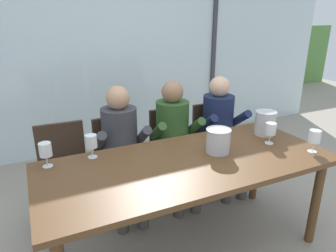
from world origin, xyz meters
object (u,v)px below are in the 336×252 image
object	(u,v)px
chair_right_of_center	(214,137)
wine_glass_near_bucket	(91,142)
chair_center	(173,145)
wine_glass_by_right_taster	(271,130)
ice_bucket_primary	(265,123)
chair_left_of_center	(120,155)
person_olive_shirt	(175,135)
ice_bucket_secondary	(218,140)
wine_glass_by_left_taster	(45,151)
dining_table	(189,171)
chair_near_curtain	(64,166)
person_navy_polo	(221,127)
person_charcoal_jacket	(122,144)
wine_glass_center_pour	(315,137)

from	to	relation	value
chair_right_of_center	wine_glass_near_bucket	distance (m)	1.55
chair_center	wine_glass_by_right_taster	xyz separation A→B (m)	(0.44, -0.88, 0.39)
wine_glass_near_bucket	ice_bucket_primary	bearing A→B (deg)	-6.95
chair_left_of_center	chair_right_of_center	distance (m)	1.07
person_olive_shirt	ice_bucket_secondary	distance (m)	0.72
chair_center	wine_glass_by_left_taster	size ratio (longest dim) A/B	4.98
dining_table	chair_left_of_center	size ratio (longest dim) A/B	2.44
chair_near_curtain	wine_glass_by_left_taster	size ratio (longest dim) A/B	4.98
chair_right_of_center	ice_bucket_primary	size ratio (longest dim) A/B	4.12
dining_table	ice_bucket_secondary	size ratio (longest dim) A/B	11.14
chair_near_curtain	chair_center	distance (m)	1.08
chair_right_of_center	person_navy_polo	bearing A→B (deg)	-97.39
dining_table	chair_near_curtain	size ratio (longest dim) A/B	2.44
person_navy_polo	chair_right_of_center	bearing A→B (deg)	88.22
dining_table	ice_bucket_secondary	distance (m)	0.33
chair_left_of_center	wine_glass_by_left_taster	bearing A→B (deg)	-146.93
person_olive_shirt	chair_center	bearing A→B (deg)	77.19
chair_left_of_center	person_olive_shirt	distance (m)	0.56
person_charcoal_jacket	ice_bucket_primary	xyz separation A→B (m)	(1.13, -0.55, 0.21)
chair_left_of_center	chair_right_of_center	xyz separation A→B (m)	(1.07, 0.00, 0.00)
person_olive_shirt	chair_near_curtain	bearing A→B (deg)	177.02
chair_near_curtain	ice_bucket_primary	xyz separation A→B (m)	(1.62, -0.70, 0.38)
person_olive_shirt	ice_bucket_primary	xyz separation A→B (m)	(0.59, -0.55, 0.21)
wine_glass_near_bucket	wine_glass_center_pour	xyz separation A→B (m)	(1.54, -0.62, 0.00)
chair_left_of_center	person_navy_polo	world-z (taller)	person_navy_polo
wine_glass_by_left_taster	wine_glass_center_pour	world-z (taller)	same
chair_right_of_center	ice_bucket_secondary	bearing A→B (deg)	-124.01
wine_glass_center_pour	wine_glass_by_left_taster	bearing A→B (deg)	161.87
chair_center	person_olive_shirt	distance (m)	0.23
person_charcoal_jacket	wine_glass_by_right_taster	world-z (taller)	person_charcoal_jacket
chair_left_of_center	wine_glass_center_pour	size ratio (longest dim) A/B	4.98
chair_near_curtain	wine_glass_near_bucket	xyz separation A→B (m)	(0.16, -0.52, 0.40)
person_navy_polo	ice_bucket_secondary	size ratio (longest dim) A/B	6.25
person_navy_polo	ice_bucket_primary	size ratio (longest dim) A/B	5.65
wine_glass_by_left_taster	person_navy_polo	bearing A→B (deg)	12.81
person_olive_shirt	wine_glass_by_right_taster	bearing A→B (deg)	-50.88
chair_right_of_center	ice_bucket_primary	bearing A→B (deg)	-87.49
person_charcoal_jacket	wine_glass_near_bucket	bearing A→B (deg)	-126.00
chair_center	ice_bucket_secondary	world-z (taller)	ice_bucket_secondary
dining_table	wine_glass_by_left_taster	size ratio (longest dim) A/B	12.15
person_charcoal_jacket	person_navy_polo	xyz separation A→B (m)	(1.06, -0.00, 0.00)
person_charcoal_jacket	person_navy_polo	distance (m)	1.06
chair_right_of_center	wine_glass_center_pour	size ratio (longest dim) A/B	4.98
dining_table	ice_bucket_primary	size ratio (longest dim) A/B	10.06
wine_glass_by_right_taster	ice_bucket_primary	bearing A→B (deg)	59.92
chair_center	person_navy_polo	bearing A→B (deg)	-14.77
person_navy_polo	wine_glass_by_right_taster	size ratio (longest dim) A/B	6.82
chair_right_of_center	person_charcoal_jacket	world-z (taller)	person_charcoal_jacket
person_navy_polo	ice_bucket_primary	distance (m)	0.59
ice_bucket_secondary	wine_glass_by_right_taster	distance (m)	0.48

